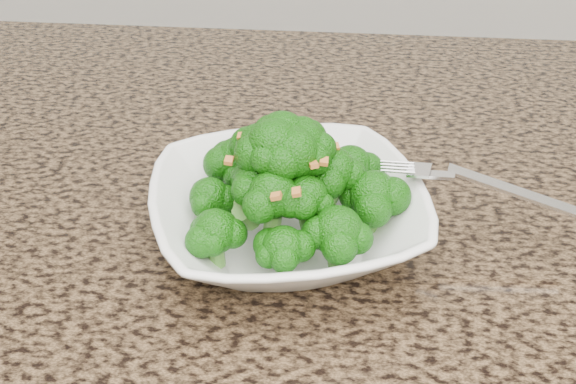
# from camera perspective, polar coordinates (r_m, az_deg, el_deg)

# --- Properties ---
(granite_counter) EXTENTS (1.64, 1.04, 0.03)m
(granite_counter) POSITION_cam_1_polar(r_m,az_deg,el_deg) (0.60, -4.04, -6.26)
(granite_counter) COLOR brown
(granite_counter) RESTS_ON cabinet
(bowl) EXTENTS (0.28, 0.28, 0.05)m
(bowl) POSITION_cam_1_polar(r_m,az_deg,el_deg) (0.59, -0.00, -1.85)
(bowl) COLOR white
(bowl) RESTS_ON granite_counter
(broccoli_pile) EXTENTS (0.20, 0.20, 0.07)m
(broccoli_pile) POSITION_cam_1_polar(r_m,az_deg,el_deg) (0.56, -0.00, 3.58)
(broccoli_pile) COLOR #16630B
(broccoli_pile) RESTS_ON bowl
(garlic_topping) EXTENTS (0.12, 0.12, 0.01)m
(garlic_topping) POSITION_cam_1_polar(r_m,az_deg,el_deg) (0.54, -0.00, 7.28)
(garlic_topping) COLOR orange
(garlic_topping) RESTS_ON broccoli_pile
(fork) EXTENTS (0.18, 0.06, 0.01)m
(fork) POSITION_cam_1_polar(r_m,az_deg,el_deg) (0.59, 12.40, 1.27)
(fork) COLOR silver
(fork) RESTS_ON bowl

